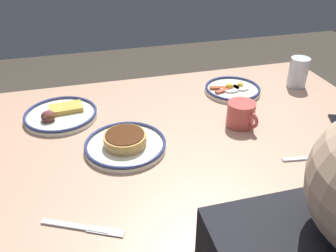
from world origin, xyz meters
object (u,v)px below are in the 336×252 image
plate_far_companion (125,143)px  tea_spoon (321,157)px  plate_center_pancakes (60,114)px  drinking_glass (298,74)px  coffee_mug (241,114)px  butter_knife (82,228)px  plate_near_main (232,89)px

plate_far_companion → tea_spoon: size_ratio=1.37×
plate_center_pancakes → drinking_glass: bearing=-178.8°
tea_spoon → plate_center_pancakes: bearing=-30.6°
coffee_mug → tea_spoon: 0.29m
plate_far_companion → coffee_mug: (-0.41, -0.03, 0.03)m
coffee_mug → butter_knife: 0.65m
plate_near_main → plate_center_pancakes: plate_center_pancakes is taller
butter_knife → tea_spoon: (-0.72, -0.09, 0.00)m
coffee_mug → plate_near_main: bearing=-107.9°
tea_spoon → coffee_mug: bearing=-56.5°
plate_near_main → plate_center_pancakes: 0.69m
drinking_glass → tea_spoon: 0.52m
plate_near_main → plate_center_pancakes: (0.69, 0.04, 0.00)m
plate_near_main → plate_far_companion: (0.49, 0.28, 0.01)m
plate_near_main → drinking_glass: 0.29m
coffee_mug → plate_center_pancakes: bearing=-19.4°
plate_near_main → plate_far_companion: plate_far_companion is taller
plate_far_companion → coffee_mug: size_ratio=2.10×
butter_knife → tea_spoon: tea_spoon is taller
plate_near_main → coffee_mug: coffee_mug is taller
plate_near_main → tea_spoon: plate_near_main is taller
tea_spoon → plate_near_main: bearing=-81.0°
plate_near_main → tea_spoon: size_ratio=1.20×
plate_center_pancakes → coffee_mug: 0.64m
plate_center_pancakes → butter_knife: 0.55m
plate_near_main → coffee_mug: (0.08, 0.25, 0.03)m
plate_near_main → tea_spoon: bearing=99.0°
butter_knife → tea_spoon: 0.72m
plate_far_companion → butter_knife: bearing=63.0°
plate_near_main → plate_center_pancakes: size_ratio=0.87×
plate_near_main → butter_knife: 0.87m
coffee_mug → plate_far_companion: bearing=4.8°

